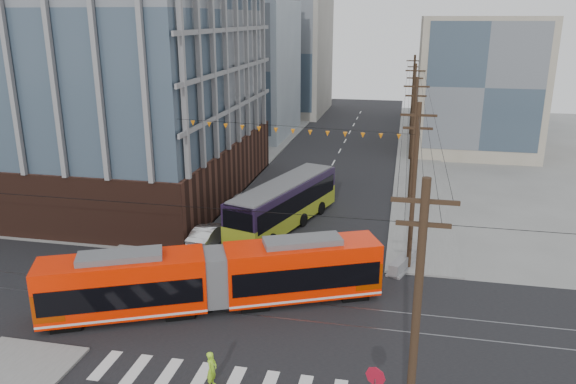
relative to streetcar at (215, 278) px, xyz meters
name	(u,v)px	position (x,y,z in m)	size (l,w,h in m)	color
ground	(236,345)	(2.23, -3.49, -1.83)	(160.00, 160.00, 0.00)	slate
office_building	(70,36)	(-19.77, 19.51, 12.47)	(30.00, 25.00, 28.60)	#381E16
bg_bldg_nw_near	(226,69)	(-14.77, 48.51, 7.17)	(18.00, 16.00, 18.00)	#8C99A5
bg_bldg_ne_near	(477,85)	(18.23, 44.51, 6.17)	(14.00, 14.00, 16.00)	gray
bg_bldg_nw_far	(279,53)	(-11.77, 68.51, 8.17)	(16.00, 18.00, 20.00)	gray
bg_bldg_ne_far	(476,77)	(20.23, 64.51, 5.17)	(16.00, 16.00, 14.00)	#8C99A5
utility_pole_near	(415,329)	(10.73, -9.49, 3.67)	(0.30, 0.30, 11.00)	black
utility_pole_far	(412,96)	(10.73, 52.51, 3.67)	(0.30, 0.30, 11.00)	black
streetcar	(215,278)	(0.00, 0.00, 0.00)	(19.01, 2.67, 3.66)	#FC1F00
city_bus	(284,204)	(1.01, 13.62, 0.02)	(2.84, 13.10, 3.71)	black
parked_car_silver	(209,235)	(-3.54, 8.78, -1.08)	(1.58, 4.53, 1.49)	beige
parked_car_white	(244,202)	(-3.28, 16.93, -1.18)	(1.83, 4.50, 1.31)	silver
parked_car_grey	(254,195)	(-2.98, 19.19, -1.24)	(1.96, 4.24, 1.18)	slate
pedestrian	(212,370)	(2.18, -6.95, -0.95)	(0.64, 0.42, 1.76)	#A8EB28
jersey_barrier	(405,261)	(10.53, 7.78, -1.41)	(0.96, 4.25, 0.85)	slate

